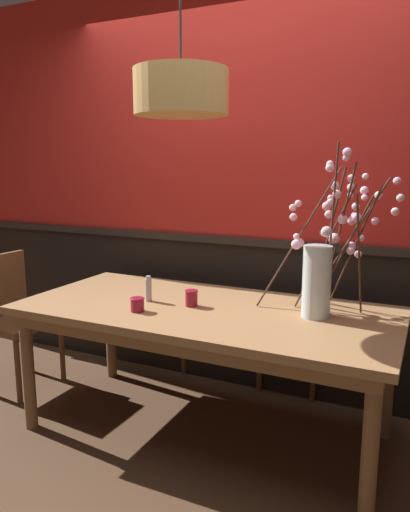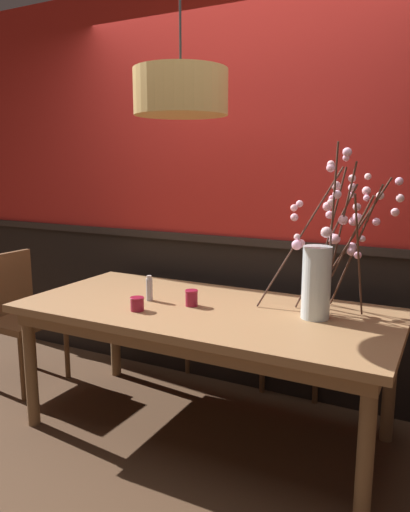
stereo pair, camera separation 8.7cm
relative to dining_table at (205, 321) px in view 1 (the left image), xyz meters
The scene contains 11 objects.
ground_plane 0.67m from the dining_table, ahead, with size 24.00×24.00×0.00m, color #4C3321.
back_wall 0.99m from the dining_table, 90.00° to the left, with size 5.19×0.14×2.72m.
dining_table is the anchor object (origin of this frame).
chair_far_side_right 0.93m from the dining_table, 71.99° to the left, with size 0.43×0.42×0.95m.
chair_far_side_left 0.98m from the dining_table, 109.51° to the left, with size 0.43×0.43×0.95m.
chair_head_west_end 1.47m from the dining_table, behind, with size 0.41×0.46×0.91m.
vase_with_blossoms 0.71m from the dining_table, 12.37° to the left, with size 0.72×0.63×0.88m.
candle_holder_nearer_center 0.39m from the dining_table, 141.85° to the right, with size 0.08×0.08×0.07m.
candle_holder_nearer_edge 0.15m from the dining_table, 168.10° to the right, with size 0.07×0.07×0.09m.
condiment_bottle 0.38m from the dining_table, behind, with size 0.04×0.04×0.15m.
pendant_lamp 1.21m from the dining_table, 139.07° to the right, with size 0.48×0.48×0.96m.
Camera 1 is at (1.10, -2.32, 1.51)m, focal length 34.08 mm.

